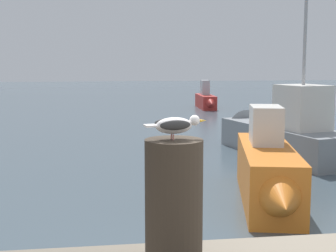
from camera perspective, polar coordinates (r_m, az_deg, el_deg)
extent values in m
cylinder|color=#382D23|center=(2.99, 0.69, -9.01)|extent=(0.36, 0.36, 0.78)
cylinder|color=#C66960|center=(2.88, 0.62, -1.33)|extent=(0.01, 0.01, 0.04)
cylinder|color=#C66960|center=(2.91, 0.40, -1.23)|extent=(0.01, 0.01, 0.04)
ellipsoid|color=white|center=(2.89, 0.70, 0.05)|extent=(0.24, 0.13, 0.10)
sphere|color=white|center=(2.93, 3.17, 0.68)|extent=(0.06, 0.06, 0.06)
cone|color=gold|center=(2.95, 4.16, 0.64)|extent=(0.05, 0.03, 0.02)
cube|color=white|center=(2.85, -2.07, 0.04)|extent=(0.08, 0.09, 0.01)
ellipsoid|color=#2D2D2D|center=(2.83, 0.87, 0.10)|extent=(0.19, 0.06, 0.06)
ellipsoid|color=#2D2D2D|center=(2.94, 0.17, 0.37)|extent=(0.19, 0.06, 0.06)
cube|color=orange|center=(8.47, 11.62, -5.55)|extent=(1.57, 3.37, 0.94)
cone|color=orange|center=(6.69, 13.36, -8.68)|extent=(0.90, 0.90, 0.75)
cube|color=silver|center=(8.65, 11.52, 0.13)|extent=(0.71, 0.99, 0.66)
cube|color=#B72D28|center=(25.30, 4.48, 2.90)|extent=(0.84, 2.78, 0.69)
cone|color=#B72D28|center=(23.78, 5.11, 2.68)|extent=(0.67, 0.67, 0.64)
cube|color=#B2B2B7|center=(25.51, 4.40, 4.57)|extent=(0.43, 0.78, 0.76)
cube|color=gray|center=(12.62, 13.52, -1.72)|extent=(2.25, 4.50, 0.77)
cone|color=gray|center=(14.70, 8.00, -0.15)|extent=(1.40, 1.40, 1.16)
cube|color=silver|center=(11.93, 15.63, 2.14)|extent=(1.19, 1.32, 1.07)
cylinder|color=#A5A5A8|center=(11.94, 16.01, 12.75)|extent=(0.08, 0.08, 3.35)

